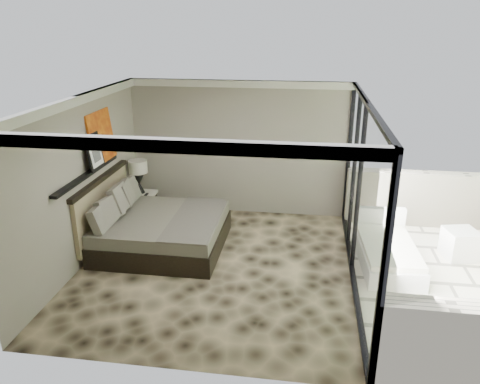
# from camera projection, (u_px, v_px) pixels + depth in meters

# --- Properties ---
(floor) EXTENTS (5.00, 5.00, 0.00)m
(floor) POSITION_uv_depth(u_px,v_px,m) (217.00, 267.00, 7.88)
(floor) COLOR black
(floor) RESTS_ON ground
(ceiling) EXTENTS (4.50, 5.00, 0.02)m
(ceiling) POSITION_uv_depth(u_px,v_px,m) (213.00, 100.00, 6.91)
(ceiling) COLOR silver
(ceiling) RESTS_ON back_wall
(back_wall) EXTENTS (4.50, 0.02, 2.80)m
(back_wall) POSITION_uv_depth(u_px,v_px,m) (238.00, 149.00, 9.71)
(back_wall) COLOR gray
(back_wall) RESTS_ON floor
(left_wall) EXTENTS (0.02, 5.00, 2.80)m
(left_wall) POSITION_uv_depth(u_px,v_px,m) (82.00, 182.00, 7.70)
(left_wall) COLOR gray
(left_wall) RESTS_ON floor
(glass_wall) EXTENTS (0.08, 5.00, 2.80)m
(glass_wall) POSITION_uv_depth(u_px,v_px,m) (361.00, 196.00, 7.09)
(glass_wall) COLOR white
(glass_wall) RESTS_ON floor
(terrace_slab) EXTENTS (3.00, 5.00, 0.12)m
(terrace_slab) POSITION_uv_depth(u_px,v_px,m) (449.00, 287.00, 7.38)
(terrace_slab) COLOR beige
(terrace_slab) RESTS_ON ground
(picture_ledge) EXTENTS (0.12, 2.20, 0.05)m
(picture_ledge) POSITION_uv_depth(u_px,v_px,m) (87.00, 175.00, 7.75)
(picture_ledge) COLOR black
(picture_ledge) RESTS_ON left_wall
(bed) EXTENTS (2.22, 2.15, 1.23)m
(bed) POSITION_uv_depth(u_px,v_px,m) (157.00, 228.00, 8.47)
(bed) COLOR black
(bed) RESTS_ON floor
(nightstand) EXTENTS (0.64, 0.64, 0.52)m
(nightstand) POSITION_uv_depth(u_px,v_px,m) (143.00, 205.00, 9.83)
(nightstand) COLOR black
(nightstand) RESTS_ON floor
(table_lamp) EXTENTS (0.38, 0.38, 0.70)m
(table_lamp) POSITION_uv_depth(u_px,v_px,m) (138.00, 172.00, 9.62)
(table_lamp) COLOR black
(table_lamp) RESTS_ON nightstand
(abstract_canvas) EXTENTS (0.13, 0.90, 0.90)m
(abstract_canvas) POSITION_uv_depth(u_px,v_px,m) (101.00, 137.00, 8.24)
(abstract_canvas) COLOR #B6440F
(abstract_canvas) RESTS_ON picture_ledge
(framed_print) EXTENTS (0.11, 0.50, 0.60)m
(framed_print) POSITION_uv_depth(u_px,v_px,m) (94.00, 151.00, 7.88)
(framed_print) COLOR black
(framed_print) RESTS_ON picture_ledge
(ottoman) EXTENTS (0.61, 0.61, 0.51)m
(ottoman) POSITION_uv_depth(u_px,v_px,m) (460.00, 244.00, 8.11)
(ottoman) COLOR silver
(ottoman) RESTS_ON terrace_slab
(lounger) EXTENTS (0.99, 1.84, 0.70)m
(lounger) POSITION_uv_depth(u_px,v_px,m) (387.00, 251.00, 7.94)
(lounger) COLOR silver
(lounger) RESTS_ON terrace_slab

